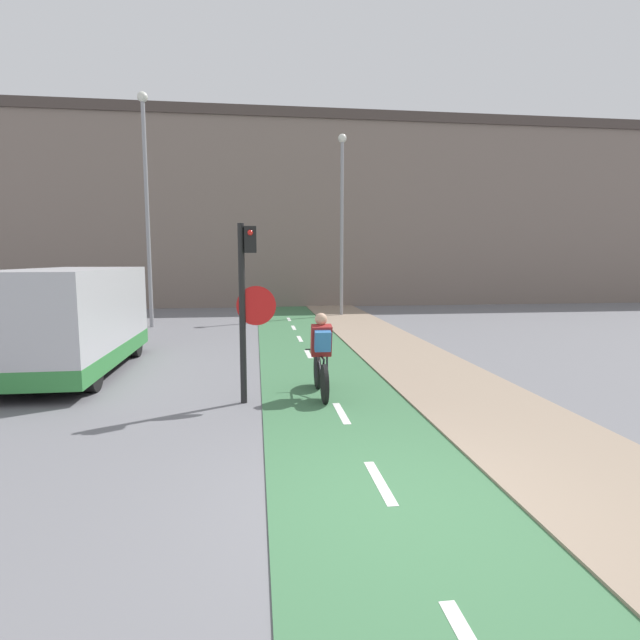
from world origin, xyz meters
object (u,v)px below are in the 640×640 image
street_lamp_far (146,190)px  street_lamp_sidewalk (342,208)px  traffic_light_pole (247,293)px  van (73,322)px  cyclist_near (321,357)px

street_lamp_far → street_lamp_sidewalk: bearing=19.8°
traffic_light_pole → van: traffic_light_pole is taller
street_lamp_far → street_lamp_sidewalk: (7.47, 2.69, -0.28)m
street_lamp_far → street_lamp_sidewalk: size_ratio=1.07×
traffic_light_pole → street_lamp_sidewalk: size_ratio=0.40×
street_lamp_sidewalk → cyclist_near: 13.43m
traffic_light_pole → van: 4.77m
street_lamp_far → van: 8.28m
street_lamp_sidewalk → van: (-7.64, -10.05, -3.49)m
street_lamp_sidewalk → cyclist_near: (-2.55, -12.60, -3.89)m
traffic_light_pole → cyclist_near: size_ratio=1.82×
traffic_light_pole → street_lamp_sidewalk: (3.85, 12.83, 2.71)m
van → traffic_light_pole: bearing=-36.3°
cyclist_near → van: (-5.09, 2.55, 0.40)m
street_lamp_sidewalk → van: street_lamp_sidewalk is taller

